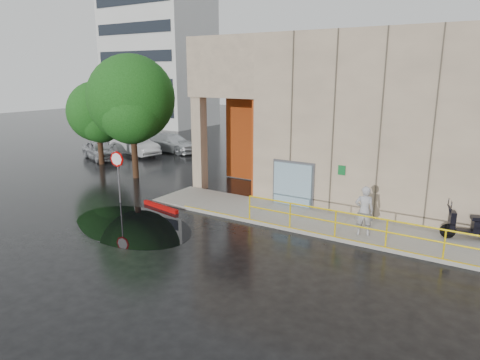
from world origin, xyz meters
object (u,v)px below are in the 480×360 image
object	(u,v)px
tree_far	(98,114)
person	(364,211)
tree_near	(131,102)
red_curb	(161,207)
car_a	(100,150)
car_b	(134,145)
car_c	(171,143)
stop_sign	(117,165)
scooter	(470,218)

from	to	relation	value
tree_far	person	bearing A→B (deg)	-11.66
tree_near	red_curb	bearing A→B (deg)	-34.42
person	car_a	xyz separation A→B (m)	(-21.11, 5.23, -0.44)
car_a	car_b	xyz separation A→B (m)	(0.94, 2.58, 0.12)
person	car_a	distance (m)	21.75
tree_near	car_c	bearing A→B (deg)	117.29
car_c	car_b	bearing A→B (deg)	151.70
car_c	tree_far	xyz separation A→B (m)	(-0.82, -6.34, 2.76)
car_c	tree_near	size ratio (longest dim) A/B	0.69
tree_near	car_a	bearing A→B (deg)	156.07
red_curb	tree_far	world-z (taller)	tree_far
stop_sign	car_c	distance (m)	14.04
red_curb	tree_far	size ratio (longest dim) A/B	0.42
car_c	tree_far	distance (m)	6.96
car_a	tree_far	world-z (taller)	tree_far
car_a	tree_near	xyz separation A→B (m)	(6.61, -2.93, 3.89)
stop_sign	tree_far	distance (m)	9.91
scooter	car_c	distance (m)	23.82
scooter	car_c	xyz separation A→B (m)	(-22.14, 8.77, -0.27)
car_c	person	bearing A→B (deg)	-116.72
car_a	tree_near	bearing A→B (deg)	-93.75
car_c	tree_near	bearing A→B (deg)	-150.38
red_curb	car_c	world-z (taller)	car_c
scooter	stop_sign	bearing A→B (deg)	173.51
stop_sign	tree_near	xyz separation A→B (m)	(-2.97, 3.99, 2.69)
scooter	tree_near	bearing A→B (deg)	158.94
scooter	car_a	distance (m)	24.87
person	car_b	size ratio (longest dim) A/B	0.40
person	tree_near	xyz separation A→B (m)	(-14.50, 2.30, 3.45)
car_a	tree_far	distance (m)	3.47
scooter	red_curb	bearing A→B (deg)	174.31
scooter	red_curb	world-z (taller)	scooter
person	tree_far	xyz separation A→B (m)	(-19.48, 4.02, 2.37)
scooter	car_b	size ratio (longest dim) A/B	0.41
stop_sign	car_a	size ratio (longest dim) A/B	0.64
scooter	stop_sign	xyz separation A→B (m)	(-15.02, -3.28, 0.87)
tree_far	tree_near	bearing A→B (deg)	-19.04
tree_far	car_c	bearing A→B (deg)	82.62
scooter	red_curb	xyz separation A→B (m)	(-12.65, -2.95, -0.91)
red_curb	car_c	xyz separation A→B (m)	(-9.49, 11.72, 0.65)
stop_sign	tree_near	distance (m)	5.65
red_curb	tree_far	xyz separation A→B (m)	(-10.31, 5.37, 3.40)
car_b	car_c	xyz separation A→B (m)	(1.51, 2.55, -0.06)
car_a	scooter	bearing A→B (deg)	-78.24
car_b	car_a	bearing A→B (deg)	172.23
car_a	car_b	distance (m)	2.75
stop_sign	tree_near	world-z (taller)	tree_near
red_curb	tree_far	bearing A→B (deg)	152.48
stop_sign	car_a	world-z (taller)	stop_sign
person	scooter	xyz separation A→B (m)	(3.49, 1.59, -0.12)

